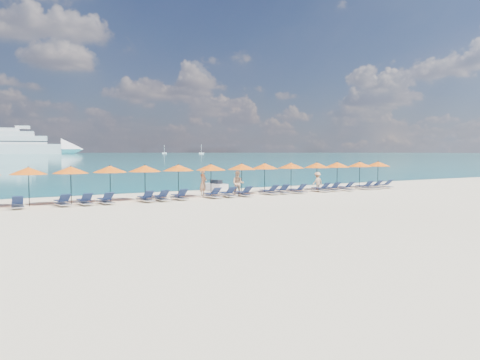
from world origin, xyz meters
TOP-DOWN VIEW (x-y plane):
  - ground at (0.00, 0.00)m, footprint 1400.00×1400.00m
  - cruise_ship at (33.21, 556.29)m, footprint 151.59×47.63m
  - sailboat_near at (214.54, 564.23)m, footprint 6.44×2.15m
  - sailboat_far at (229.78, 482.84)m, footprint 6.16×2.05m
  - jetski at (1.27, 9.06)m, footprint 1.29×2.46m
  - beachgoer_a at (-1.61, 5.29)m, footprint 0.84×0.81m
  - beachgoer_b at (0.63, 4.35)m, footprint 0.96×0.89m
  - beachgoer_c at (7.74, 4.27)m, footprint 1.02×0.56m
  - umbrella_1 at (-12.74, 4.92)m, footprint 2.10×2.10m
  - umbrella_2 at (-10.45, 4.97)m, footprint 2.10×2.10m
  - umbrella_3 at (-8.10, 5.07)m, footprint 2.10×2.10m
  - umbrella_4 at (-5.89, 5.00)m, footprint 2.10×2.10m
  - umbrella_5 at (-3.51, 5.17)m, footprint 2.10×2.10m
  - umbrella_6 at (-1.22, 4.88)m, footprint 2.10×2.10m
  - umbrella_7 at (1.26, 4.89)m, footprint 2.10×2.10m
  - umbrella_8 at (3.42, 5.16)m, footprint 2.10×2.10m
  - umbrella_9 at (5.84, 5.13)m, footprint 2.10×2.10m
  - umbrella_10 at (8.26, 4.97)m, footprint 2.10×2.10m
  - umbrella_11 at (10.47, 5.05)m, footprint 2.10×2.10m
  - umbrella_12 at (12.96, 5.02)m, footprint 2.10×2.10m
  - umbrella_13 at (15.20, 5.07)m, footprint 2.10×2.10m
  - lounger_2 at (-13.43, 4.01)m, footprint 0.71×1.73m
  - lounger_3 at (-11.12, 4.00)m, footprint 0.79×1.75m
  - lounger_4 at (-9.92, 3.88)m, footprint 0.71×1.73m
  - lounger_5 at (-8.75, 3.77)m, footprint 0.72×1.73m
  - lounger_6 at (-6.32, 3.71)m, footprint 0.64×1.71m
  - lounger_7 at (-5.32, 3.75)m, footprint 0.69×1.72m
  - lounger_8 at (-4.04, 3.80)m, footprint 0.63×1.70m
  - lounger_9 at (-1.72, 3.74)m, footprint 0.71×1.73m
  - lounger_10 at (-0.55, 3.78)m, footprint 0.68×1.72m
  - lounger_11 at (0.67, 3.68)m, footprint 0.68×1.72m
  - lounger_12 at (2.98, 3.90)m, footprint 0.78×1.75m
  - lounger_13 at (4.04, 3.96)m, footprint 0.74×1.74m
  - lounger_14 at (5.28, 3.62)m, footprint 0.76×1.74m
  - lounger_15 at (7.65, 3.74)m, footprint 0.70×1.73m
  - lounger_16 at (8.72, 3.75)m, footprint 0.64×1.71m
  - lounger_17 at (10.02, 3.62)m, footprint 0.71×1.73m
  - lounger_18 at (12.25, 3.74)m, footprint 0.70×1.73m
  - lounger_19 at (13.32, 3.79)m, footprint 0.76×1.75m
  - lounger_20 at (14.70, 3.94)m, footprint 0.70×1.73m

SIDE VIEW (x-z plane):
  - ground at x=0.00m, z-range 0.00..0.00m
  - lounger_2 at x=-13.43m, z-range -0.09..0.56m
  - lounger_3 at x=-11.12m, z-range -0.09..0.56m
  - lounger_4 at x=-9.92m, z-range -0.09..0.56m
  - lounger_5 at x=-8.75m, z-range -0.09..0.56m
  - lounger_6 at x=-6.32m, z-range -0.09..0.56m
  - lounger_7 at x=-5.32m, z-range -0.09..0.56m
  - lounger_8 at x=-4.04m, z-range -0.09..0.56m
  - lounger_9 at x=-1.72m, z-range -0.09..0.56m
  - lounger_10 at x=-0.55m, z-range -0.09..0.56m
  - lounger_11 at x=0.67m, z-range -0.09..0.56m
  - lounger_12 at x=2.98m, z-range -0.09..0.56m
  - lounger_13 at x=4.04m, z-range -0.09..0.56m
  - lounger_14 at x=5.28m, z-range -0.09..0.56m
  - lounger_15 at x=7.65m, z-range -0.09..0.56m
  - lounger_16 at x=8.72m, z-range -0.09..0.56m
  - lounger_17 at x=10.02m, z-range -0.09..0.56m
  - lounger_18 at x=12.25m, z-range -0.09..0.56m
  - lounger_19 at x=13.32m, z-range -0.09..0.56m
  - lounger_20 at x=14.70m, z-range -0.09..0.56m
  - jetski at x=1.27m, z-range -0.07..0.76m
  - beachgoer_c at x=7.74m, z-range 0.00..1.51m
  - beachgoer_b at x=0.63m, z-range 0.00..1.73m
  - beachgoer_a at x=-1.61m, z-range 0.00..1.93m
  - sailboat_far at x=229.78m, z-range -4.49..6.80m
  - sailboat_near at x=214.54m, z-range -4.69..7.11m
  - umbrella_1 at x=-12.74m, z-range 0.88..3.16m
  - umbrella_2 at x=-10.45m, z-range 0.88..3.16m
  - umbrella_3 at x=-8.10m, z-range 0.88..3.16m
  - umbrella_4 at x=-5.89m, z-range 0.88..3.16m
  - umbrella_5 at x=-3.51m, z-range 0.88..3.16m
  - umbrella_6 at x=-1.22m, z-range 0.88..3.16m
  - umbrella_7 at x=1.26m, z-range 0.88..3.16m
  - umbrella_8 at x=3.42m, z-range 0.88..3.16m
  - umbrella_9 at x=5.84m, z-range 0.88..3.16m
  - umbrella_10 at x=8.26m, z-range 0.88..3.16m
  - umbrella_11 at x=10.47m, z-range 0.88..3.16m
  - umbrella_12 at x=12.96m, z-range 0.88..3.16m
  - umbrella_13 at x=15.20m, z-range 0.88..3.16m
  - cruise_ship at x=33.21m, z-range -9.99..31.69m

